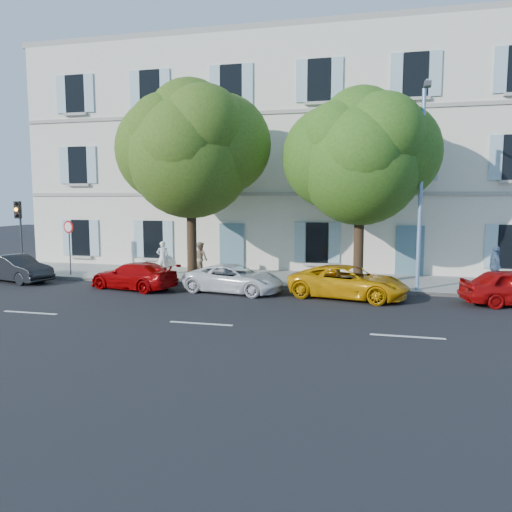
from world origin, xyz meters
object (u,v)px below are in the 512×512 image
(car_white_coupe, at_px, (234,279))
(car_yellow_supercar, at_px, (348,282))
(tree_right, at_px, (361,164))
(pedestrian_c, at_px, (495,266))
(car_red_coupe, at_px, (134,276))
(tree_left, at_px, (191,156))
(road_sign, at_px, (69,236))
(car_dark_sedan, at_px, (16,269))
(pedestrian_b, at_px, (200,259))
(traffic_light, at_px, (19,222))
(street_lamp, at_px, (421,177))
(pedestrian_a, at_px, (163,258))

(car_white_coupe, height_order, car_yellow_supercar, car_yellow_supercar)
(tree_right, bearing_deg, pedestrian_c, 7.73)
(tree_right, bearing_deg, car_yellow_supercar, -96.46)
(car_red_coupe, relative_size, car_white_coupe, 0.97)
(car_yellow_supercar, xyz_separation_m, tree_left, (-7.02, 1.81, 5.00))
(tree_right, xyz_separation_m, road_sign, (-13.50, -0.44, -3.19))
(car_dark_sedan, bearing_deg, pedestrian_b, -55.13)
(tree_right, height_order, traffic_light, tree_right)
(tree_left, bearing_deg, traffic_light, -177.52)
(car_white_coupe, relative_size, street_lamp, 0.51)
(tree_right, relative_size, street_lamp, 1.00)
(tree_left, relative_size, tree_right, 1.08)
(car_dark_sedan, bearing_deg, pedestrian_a, -49.42)
(street_lamp, distance_m, pedestrian_a, 12.27)
(street_lamp, bearing_deg, road_sign, 178.71)
(tree_right, distance_m, traffic_light, 16.13)
(traffic_light, bearing_deg, tree_right, 3.04)
(car_red_coupe, height_order, road_sign, road_sign)
(car_dark_sedan, relative_size, road_sign, 1.44)
(road_sign, xyz_separation_m, street_lamp, (15.85, -0.36, 2.59))
(car_white_coupe, bearing_deg, road_sign, 87.22)
(car_red_coupe, bearing_deg, street_lamp, 112.08)
(car_yellow_supercar, relative_size, pedestrian_c, 2.62)
(road_sign, bearing_deg, tree_right, 1.89)
(traffic_light, relative_size, pedestrian_c, 2.05)
(pedestrian_a, bearing_deg, street_lamp, 154.62)
(traffic_light, height_order, pedestrian_b, traffic_light)
(street_lamp, height_order, pedestrian_b, street_lamp)
(car_white_coupe, xyz_separation_m, traffic_light, (-11.09, 1.36, 2.12))
(car_red_coupe, height_order, car_yellow_supercar, car_yellow_supercar)
(pedestrian_b, bearing_deg, tree_left, 125.24)
(car_red_coupe, height_order, street_lamp, street_lamp)
(car_dark_sedan, xyz_separation_m, street_lamp, (17.52, 1.32, 3.99))
(tree_left, distance_m, tree_right, 7.30)
(tree_left, xyz_separation_m, traffic_light, (-8.63, -0.37, -2.95))
(car_dark_sedan, distance_m, street_lamp, 18.01)
(car_dark_sedan, bearing_deg, traffic_light, 44.75)
(pedestrian_c, bearing_deg, tree_left, 87.17)
(traffic_light, relative_size, street_lamp, 0.44)
(car_white_coupe, relative_size, pedestrian_c, 2.37)
(tree_left, bearing_deg, street_lamp, -1.96)
(car_yellow_supercar, distance_m, traffic_light, 15.85)
(street_lamp, bearing_deg, traffic_light, -179.86)
(tree_left, relative_size, pedestrian_b, 5.31)
(road_sign, distance_m, pedestrian_b, 6.37)
(tree_left, bearing_deg, pedestrian_b, 92.59)
(pedestrian_b, distance_m, pedestrian_c, 12.82)
(car_white_coupe, height_order, pedestrian_c, pedestrian_c)
(tree_right, xyz_separation_m, pedestrian_a, (-9.25, 0.75, -4.26))
(car_dark_sedan, distance_m, road_sign, 2.75)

